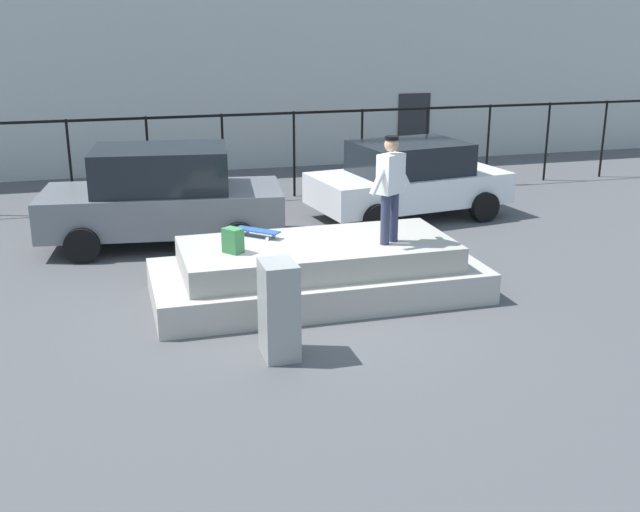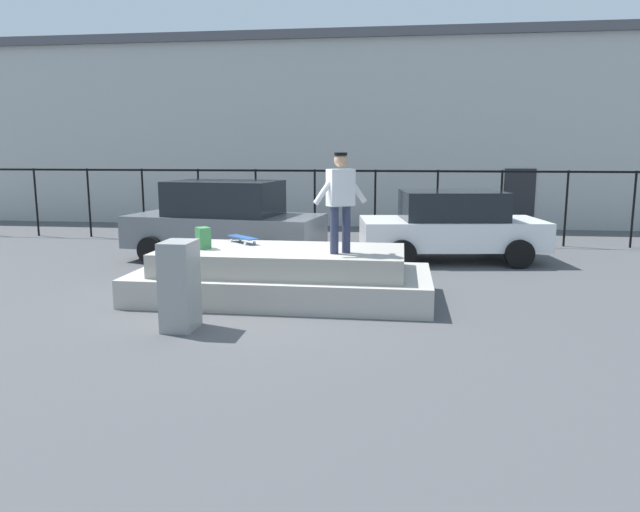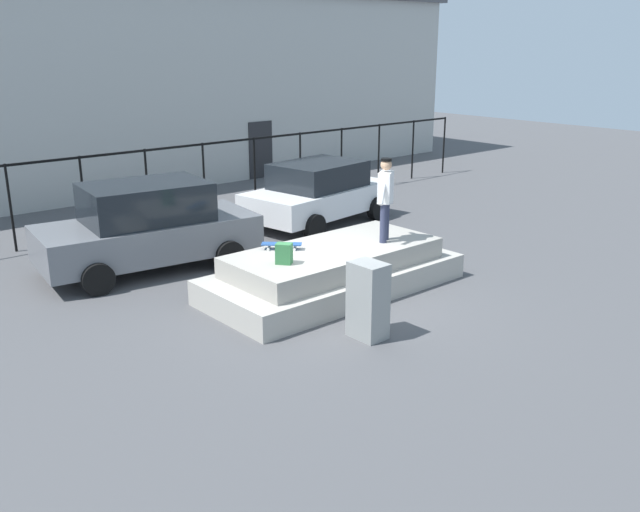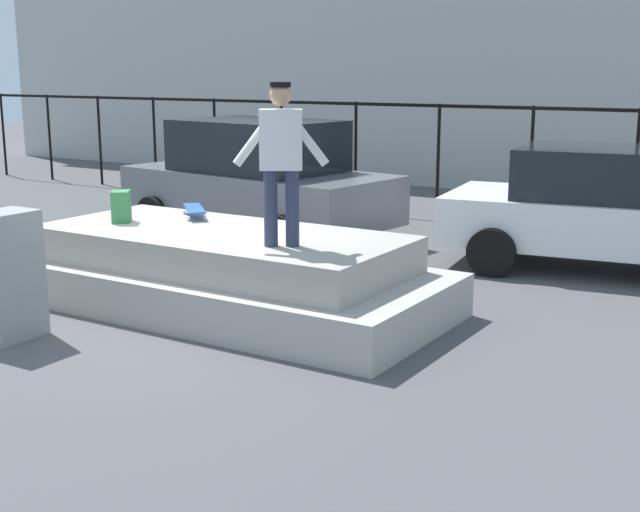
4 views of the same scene
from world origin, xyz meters
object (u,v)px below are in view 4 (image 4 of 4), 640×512
(skateboarder, at_px, (281,153))
(car_white_sedan_mid, at_px, (606,208))
(backpack, at_px, (121,207))
(skateboard, at_px, (194,209))
(utility_box, at_px, (7,276))
(car_grey_sedan_near, at_px, (258,179))

(skateboarder, bearing_deg, car_white_sedan_mid, 64.42)
(backpack, bearing_deg, skateboarder, 49.69)
(car_white_sedan_mid, bearing_deg, skateboard, -138.14)
(car_white_sedan_mid, bearing_deg, utility_box, -124.64)
(skateboard, bearing_deg, skateboarder, -24.70)
(car_white_sedan_mid, bearing_deg, skateboarder, -115.58)
(skateboard, xyz_separation_m, car_grey_sedan_near, (-1.24, 3.02, -0.04))
(skateboard, xyz_separation_m, utility_box, (-0.24, -2.59, -0.33))
(car_grey_sedan_near, bearing_deg, skateboard, -67.74)
(skateboarder, xyz_separation_m, backpack, (-2.41, 0.15, -0.77))
(car_grey_sedan_near, height_order, car_white_sedan_mid, car_grey_sedan_near)
(skateboard, relative_size, car_white_sedan_mid, 0.16)
(car_grey_sedan_near, relative_size, car_white_sedan_mid, 1.07)
(skateboarder, distance_m, backpack, 2.53)
(skateboard, height_order, car_white_sedan_mid, car_white_sedan_mid)
(skateboarder, bearing_deg, backpack, 176.44)
(utility_box, bearing_deg, car_white_sedan_mid, 54.98)
(backpack, height_order, utility_box, utility_box)
(car_grey_sedan_near, height_order, utility_box, car_grey_sedan_near)
(car_white_sedan_mid, relative_size, utility_box, 3.43)
(car_grey_sedan_near, bearing_deg, car_white_sedan_mid, 6.66)
(car_grey_sedan_near, relative_size, utility_box, 3.67)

